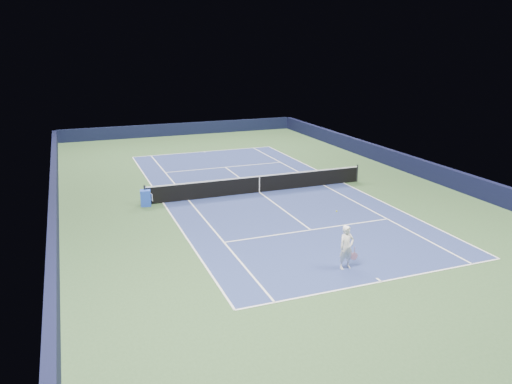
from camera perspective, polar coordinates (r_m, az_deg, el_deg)
name	(u,v)px	position (r m, az deg, el deg)	size (l,w,h in m)	color
ground	(259,192)	(28.30, 0.38, -0.04)	(40.00, 40.00, 0.00)	#314F2B
wall_far	(181,129)	(46.76, -8.57, 7.12)	(22.00, 0.35, 1.10)	black
wall_right	(417,167)	(33.52, 17.91, 2.76)	(0.35, 40.00, 1.10)	black
wall_left	(54,204)	(26.37, -22.09, -1.31)	(0.35, 40.00, 1.10)	black
court_surface	(259,192)	(28.30, 0.38, -0.03)	(10.97, 23.77, 0.01)	navy
baseline_far	(204,152)	(39.27, -5.97, 4.62)	(10.97, 0.08, 0.00)	white
baseline_near	(381,282)	(18.49, 14.14, -9.90)	(10.97, 0.08, 0.00)	white
sideline_doubles_right	(344,183)	(30.65, 9.98, 1.03)	(0.08, 23.77, 0.00)	white
sideline_doubles_left	(163,203)	(26.88, -10.57, -1.22)	(0.08, 23.77, 0.00)	white
sideline_singles_right	(324,185)	(29.99, 7.73, 0.79)	(0.08, 23.77, 0.00)	white
sideline_singles_left	(188,200)	(27.14, -7.73, -0.91)	(0.08, 23.77, 0.00)	white
service_line_far	(225,167)	(34.13, -3.54, 2.85)	(8.23, 0.08, 0.00)	white
service_line_near	(311,230)	(22.78, 6.28, -4.33)	(8.23, 0.08, 0.00)	white
center_service_line	(259,192)	(28.30, 0.38, -0.02)	(0.08, 12.80, 0.00)	white
center_mark_far	(204,152)	(39.13, -5.91, 4.57)	(0.08, 0.30, 0.00)	white
center_mark_near	(379,280)	(18.60, 13.87, -9.72)	(0.08, 0.30, 0.00)	white
tennis_net	(259,184)	(28.16, 0.39, 0.95)	(12.90, 0.10, 1.07)	black
sponsor_cube	(146,198)	(26.47, -12.49, -0.67)	(0.62, 0.55, 0.85)	blue
tennis_player	(347,247)	(18.91, 10.31, -6.24)	(0.80, 1.27, 1.97)	white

